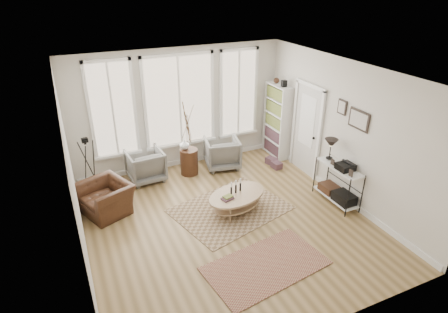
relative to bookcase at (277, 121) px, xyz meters
name	(u,v)px	position (x,y,z in m)	size (l,w,h in m)	color
room	(228,155)	(-2.42, -2.20, 0.47)	(5.50, 5.54, 2.90)	#947749
bay_window	(180,103)	(-2.44, 0.49, 0.65)	(4.14, 0.12, 2.24)	tan
door	(307,128)	(0.13, -1.08, 0.17)	(0.09, 1.06, 2.22)	silver
bookcase	(277,121)	(0.00, 0.00, 0.00)	(0.31, 0.85, 2.06)	white
low_shelf	(338,180)	(-0.06, -2.52, -0.44)	(0.38, 1.08, 1.30)	white
wall_art	(354,116)	(0.14, -2.49, 0.92)	(0.04, 0.88, 0.44)	black
rug_main	(230,209)	(-2.21, -1.88, -0.95)	(2.18, 1.64, 0.01)	brown
rug_runner	(266,265)	(-2.38, -3.63, -0.94)	(1.99, 1.10, 0.01)	maroon
coffee_table	(237,198)	(-2.12, -1.99, -0.64)	(1.45, 1.14, 0.59)	tan
armchair_left	(146,165)	(-3.47, 0.06, -0.59)	(0.79, 0.81, 0.74)	slate
armchair_right	(222,153)	(-1.58, -0.07, -0.58)	(0.81, 0.83, 0.75)	slate
side_table	(188,141)	(-2.45, -0.07, -0.10)	(0.42, 0.42, 1.78)	#3D2114
vase	(185,144)	(-2.52, 0.00, -0.20)	(0.22, 0.22, 0.23)	silver
accent_chair	(106,198)	(-4.51, -0.92, -0.64)	(0.85, 0.98, 0.63)	#3D2114
tripod_camera	(90,168)	(-4.69, -0.01, -0.36)	(0.46, 0.46, 1.30)	black
book_stack_near	(271,161)	(-0.39, -0.45, -0.87)	(0.21, 0.26, 0.17)	maroon
book_stack_far	(277,165)	(-0.39, -0.70, -0.87)	(0.20, 0.25, 0.16)	maroon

